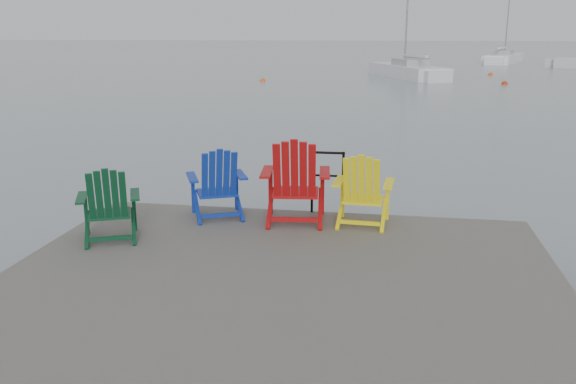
% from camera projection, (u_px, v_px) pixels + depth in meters
% --- Properties ---
extents(ground, '(400.00, 400.00, 0.00)m').
position_uv_depth(ground, '(279.00, 320.00, 6.59)').
color(ground, slate).
rests_on(ground, ground).
extents(dock, '(6.00, 5.00, 1.40)m').
position_uv_depth(dock, '(279.00, 291.00, 6.50)').
color(dock, '#2C2927').
rests_on(dock, ground).
extents(handrail, '(0.48, 0.04, 0.90)m').
position_uv_depth(handrail, '(327.00, 176.00, 8.62)').
color(handrail, black).
rests_on(handrail, dock).
extents(chair_green, '(0.92, 0.88, 0.95)m').
position_uv_depth(chair_green, '(109.00, 203.00, 7.50)').
color(chair_green, '#0A391F').
rests_on(chair_green, dock).
extents(chair_blue, '(0.97, 0.93, 1.00)m').
position_uv_depth(chair_blue, '(218.00, 183.00, 8.42)').
color(chair_blue, '#0E2C99').
rests_on(chair_blue, dock).
extents(chair_red, '(1.00, 0.94, 1.17)m').
position_uv_depth(chair_red, '(295.00, 180.00, 8.19)').
color(chair_red, '#A90C0E').
rests_on(chair_red, dock).
extents(chair_yellow, '(0.82, 0.76, 0.99)m').
position_uv_depth(chair_yellow, '(363.00, 189.00, 8.09)').
color(chair_yellow, yellow).
rests_on(chair_yellow, dock).
extents(sailboat_near, '(5.48, 9.10, 12.21)m').
position_uv_depth(sailboat_near, '(407.00, 72.00, 41.41)').
color(sailboat_near, silver).
rests_on(sailboat_near, ground).
extents(sailboat_mid, '(5.29, 9.61, 12.76)m').
position_uv_depth(sailboat_mid, '(503.00, 59.00, 60.15)').
color(sailboat_mid, white).
rests_on(sailboat_mid, ground).
extents(buoy_b, '(0.36, 0.36, 0.36)m').
position_uv_depth(buoy_b, '(263.00, 81.00, 38.13)').
color(buoy_b, '#F0530E').
rests_on(buoy_b, ground).
extents(buoy_c, '(0.38, 0.38, 0.38)m').
position_uv_depth(buoy_c, '(504.00, 84.00, 35.84)').
color(buoy_c, red).
rests_on(buoy_c, ground).
extents(buoy_d, '(0.36, 0.36, 0.36)m').
position_uv_depth(buoy_d, '(491.00, 75.00, 43.43)').
color(buoy_d, '#F1490E').
rests_on(buoy_d, ground).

